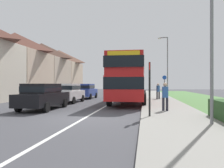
# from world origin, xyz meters

# --- Properties ---
(ground_plane) EXTENTS (120.00, 120.00, 0.00)m
(ground_plane) POSITION_xyz_m (0.00, 0.00, 0.00)
(ground_plane) COLOR #424247
(lane_marking_centre) EXTENTS (0.14, 60.00, 0.01)m
(lane_marking_centre) POSITION_xyz_m (0.00, 8.00, 0.00)
(lane_marking_centre) COLOR silver
(lane_marking_centre) RESTS_ON ground_plane
(pavement_near_side) EXTENTS (3.20, 68.00, 0.12)m
(pavement_near_side) POSITION_xyz_m (4.20, 6.00, 0.06)
(pavement_near_side) COLOR gray
(pavement_near_side) RESTS_ON ground_plane
(double_decker_bus) EXTENTS (2.80, 10.26, 3.70)m
(double_decker_bus) POSITION_xyz_m (1.49, 8.51, 2.14)
(double_decker_bus) COLOR red
(double_decker_bus) RESTS_ON ground_plane
(parked_car_black) EXTENTS (1.88, 4.56, 1.62)m
(parked_car_black) POSITION_xyz_m (-3.49, 2.92, 0.89)
(parked_car_black) COLOR black
(parked_car_black) RESTS_ON ground_plane
(parked_car_white) EXTENTS (1.97, 4.20, 1.63)m
(parked_car_white) POSITION_xyz_m (-3.73, 8.07, 0.90)
(parked_car_white) COLOR silver
(parked_car_white) RESTS_ON ground_plane
(parked_car_blue) EXTENTS (1.87, 4.34, 1.62)m
(parked_car_blue) POSITION_xyz_m (-3.66, 13.55, 0.90)
(parked_car_blue) COLOR navy
(parked_car_blue) RESTS_ON ground_plane
(pedestrian_at_stop) EXTENTS (0.34, 0.34, 1.67)m
(pedestrian_at_stop) POSITION_xyz_m (3.90, 2.42, 0.98)
(pedestrian_at_stop) COLOR #23232D
(pedestrian_at_stop) RESTS_ON ground_plane
(pedestrian_walking_away) EXTENTS (0.34, 0.34, 1.67)m
(pedestrian_walking_away) POSITION_xyz_m (4.11, 12.12, 0.98)
(pedestrian_walking_away) COLOR #23232D
(pedestrian_walking_away) RESTS_ON ground_plane
(bus_stop_sign) EXTENTS (0.09, 0.52, 2.60)m
(bus_stop_sign) POSITION_xyz_m (3.00, 0.21, 1.54)
(bus_stop_sign) COLOR black
(bus_stop_sign) RESTS_ON ground_plane
(cycle_route_sign) EXTENTS (0.44, 0.08, 2.52)m
(cycle_route_sign) POSITION_xyz_m (4.87, 13.77, 1.43)
(cycle_route_sign) COLOR slate
(cycle_route_sign) RESTS_ON ground_plane
(street_lamp_near) EXTENTS (1.14, 0.20, 8.09)m
(street_lamp_near) POSITION_xyz_m (5.13, -1.39, 4.60)
(street_lamp_near) COLOR slate
(street_lamp_near) RESTS_ON ground_plane
(street_lamp_mid) EXTENTS (1.14, 0.20, 7.06)m
(street_lamp_mid) POSITION_xyz_m (5.31, 16.05, 4.07)
(street_lamp_mid) COLOR slate
(street_lamp_mid) RESTS_ON ground_plane
(house_terrace_far_side) EXTENTS (7.06, 27.16, 7.79)m
(house_terrace_far_side) POSITION_xyz_m (-12.64, 17.67, 3.90)
(house_terrace_far_side) COLOR beige
(house_terrace_far_side) RESTS_ON ground_plane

